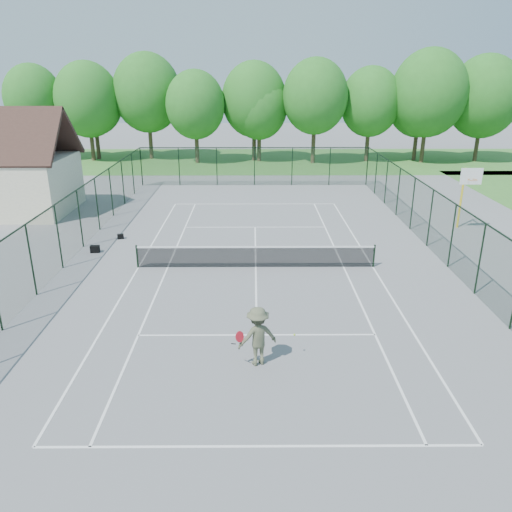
% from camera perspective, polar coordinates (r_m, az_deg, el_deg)
% --- Properties ---
extents(ground, '(140.00, 140.00, 0.00)m').
position_cam_1_polar(ground, '(23.31, -0.03, -1.29)').
color(ground, gray).
rests_on(ground, ground).
extents(grass_far, '(80.00, 16.00, 0.01)m').
position_cam_1_polar(grass_far, '(52.38, -0.22, 10.88)').
color(grass_far, '#448633').
rests_on(grass_far, ground).
extents(court_lines, '(11.05, 23.85, 0.01)m').
position_cam_1_polar(court_lines, '(23.31, -0.03, -1.28)').
color(court_lines, white).
rests_on(court_lines, ground).
extents(tennis_net, '(11.08, 0.08, 1.10)m').
position_cam_1_polar(tennis_net, '(23.10, -0.03, 0.04)').
color(tennis_net, black).
rests_on(tennis_net, ground).
extents(fence_enclosure, '(18.05, 36.05, 3.02)m').
position_cam_1_polar(fence_enclosure, '(22.78, -0.03, 2.36)').
color(fence_enclosure, '#173220').
rests_on(fence_enclosure, ground).
extents(utility_building, '(8.60, 6.27, 6.63)m').
position_cam_1_polar(utility_building, '(35.85, -27.03, 9.37)').
color(utility_building, '#EFE5C3').
rests_on(utility_building, ground).
extents(tree_line_far, '(39.40, 6.40, 9.70)m').
position_cam_1_polar(tree_line_far, '(51.73, -0.23, 17.44)').
color(tree_line_far, '#493926').
rests_on(tree_line_far, ground).
extents(basketball_goal, '(1.20, 1.43, 3.65)m').
position_cam_1_polar(basketball_goal, '(30.56, 22.95, 7.37)').
color(basketball_goal, yellow).
rests_on(basketball_goal, ground).
extents(sports_bag_a, '(0.47, 0.30, 0.36)m').
position_cam_1_polar(sports_bag_a, '(26.44, -17.93, 0.77)').
color(sports_bag_a, black).
rests_on(sports_bag_a, ground).
extents(sports_bag_b, '(0.39, 0.30, 0.27)m').
position_cam_1_polar(sports_bag_b, '(28.24, -15.22, 2.17)').
color(sports_bag_b, black).
rests_on(sports_bag_b, ground).
extents(tennis_player, '(2.08, 1.09, 1.92)m').
position_cam_1_polar(tennis_player, '(15.49, 0.20, -9.15)').
color(tennis_player, '#555940').
rests_on(tennis_player, ground).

